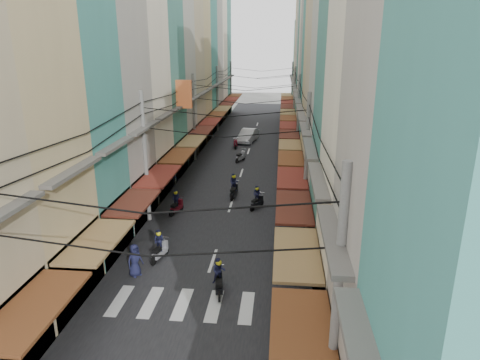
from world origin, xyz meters
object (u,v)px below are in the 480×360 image
Objects in this scene: market_umbrella at (336,258)px; white_car at (248,142)px; bicycle at (331,242)px; traffic_sign at (330,252)px.

white_car is at bearing 101.04° from market_umbrella.
white_car is 32.58m from market_umbrella.
market_umbrella reaches higher than white_car.
bicycle is 0.59× the size of traffic_sign.
market_umbrella is (-0.56, -6.13, 2.21)m from bicycle.
white_car is at bearing 37.81° from bicycle.
market_umbrella is at bearing -82.82° from traffic_sign.
bicycle is 6.54m from market_umbrella.
market_umbrella is 0.92× the size of traffic_sign.
bicycle is at bearing -64.66° from white_car.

